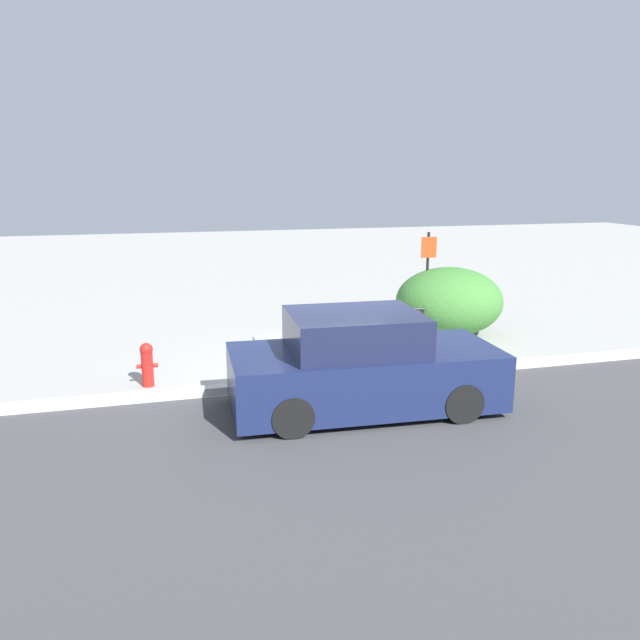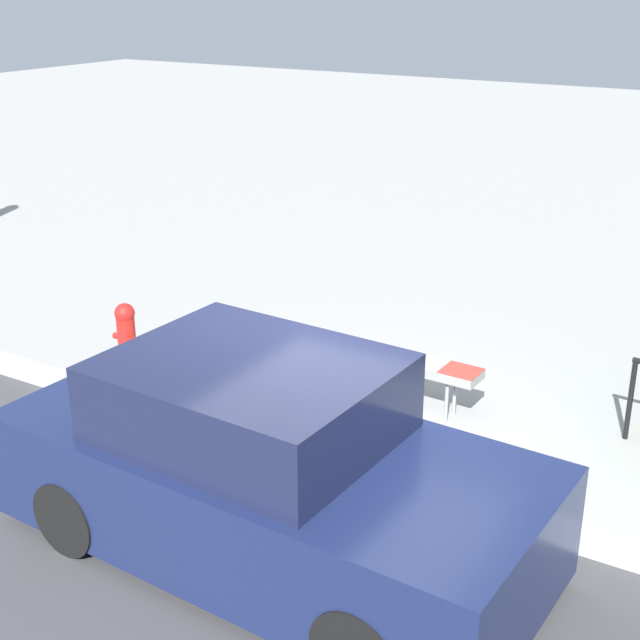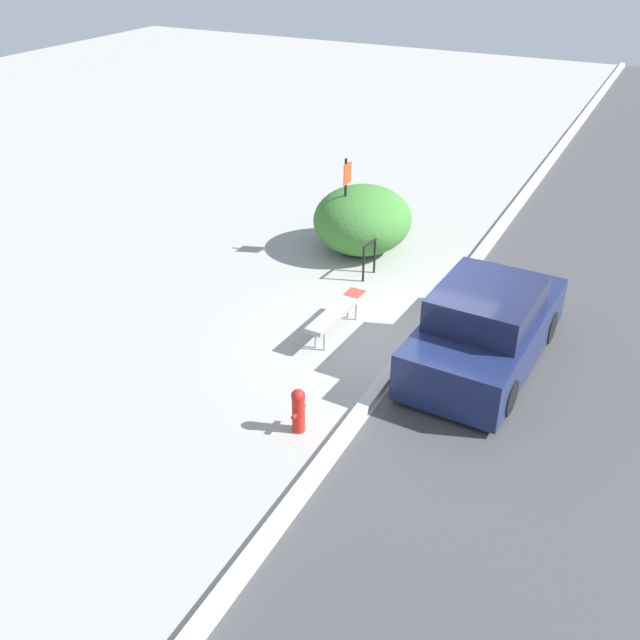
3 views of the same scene
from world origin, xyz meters
TOP-DOWN VIEW (x-y plane):
  - ground_plane at (0.00, 0.00)m, footprint 60.00×60.00m
  - curb at (0.00, 0.00)m, footprint 60.00×0.20m
  - bench at (-0.26, 1.44)m, footprint 1.84×0.41m
  - bike_rack at (2.19, 1.86)m, footprint 0.55×0.10m
  - sign_post at (2.97, 2.81)m, footprint 0.36×0.08m
  - fire_hydrant at (-3.15, 0.69)m, footprint 0.36×0.22m
  - shrub_hedge at (3.42, 2.59)m, footprint 2.40×2.25m
  - parked_car_near at (0.04, -1.29)m, footprint 4.15×1.98m

SIDE VIEW (x-z plane):
  - ground_plane at x=0.00m, z-range 0.00..0.00m
  - curb at x=0.00m, z-range 0.00..0.13m
  - fire_hydrant at x=-3.15m, z-range 0.03..0.79m
  - bench at x=-0.26m, z-range 0.21..0.74m
  - bike_rack at x=2.19m, z-range 0.09..0.91m
  - parked_car_near at x=0.04m, z-range -0.08..1.45m
  - shrub_hedge at x=3.42m, z-range 0.00..1.53m
  - sign_post at x=2.97m, z-range 0.23..2.53m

